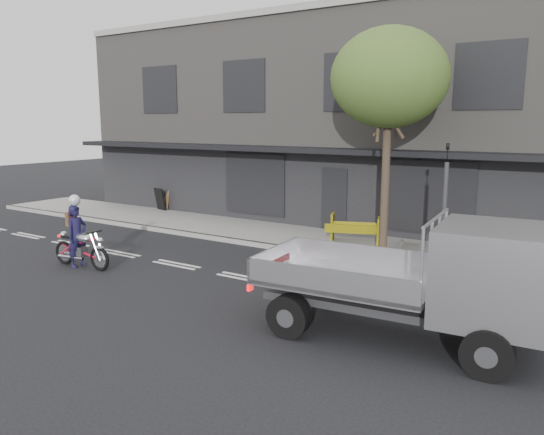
{
  "coord_description": "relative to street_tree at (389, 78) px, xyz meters",
  "views": [
    {
      "loc": [
        7.91,
        -10.88,
        4.07
      ],
      "look_at": [
        0.55,
        0.5,
        1.6
      ],
      "focal_mm": 35.0,
      "sensor_mm": 36.0,
      "label": 1
    }
  ],
  "objects": [
    {
      "name": "motorcycle",
      "position": [
        -6.66,
        -5.83,
        -4.72
      ],
      "size": [
        2.12,
        0.62,
        1.09
      ],
      "rotation": [
        0.0,
        0.0,
        0.06
      ],
      "color": "black",
      "rests_on": "ground"
    },
    {
      "name": "traffic_light_pole",
      "position": [
        2.0,
        -0.85,
        -3.63
      ],
      "size": [
        0.12,
        0.12,
        3.5
      ],
      "color": "#2D2D30",
      "rests_on": "ground"
    },
    {
      "name": "building_main",
      "position": [
        -2.2,
        7.1,
        -1.28
      ],
      "size": [
        26.0,
        10.0,
        8.0
      ],
      "primitive_type": "cube",
      "color": "slate",
      "rests_on": "ground"
    },
    {
      "name": "sidewalk",
      "position": [
        -2.2,
        0.5,
        -5.2
      ],
      "size": [
        32.0,
        3.2,
        0.15
      ],
      "primitive_type": "cube",
      "color": "gray",
      "rests_on": "ground"
    },
    {
      "name": "flatbed_ute",
      "position": [
        3.68,
        -5.7,
        -3.89
      ],
      "size": [
        5.38,
        2.55,
        2.42
      ],
      "rotation": [
        0.0,
        0.0,
        0.08
      ],
      "color": "black",
      "rests_on": "ground"
    },
    {
      "name": "ground",
      "position": [
        -2.2,
        -4.2,
        -5.28
      ],
      "size": [
        80.0,
        80.0,
        0.0
      ],
      "primitive_type": "plane",
      "color": "black",
      "rests_on": "ground"
    },
    {
      "name": "sandwich_board",
      "position": [
        -11.17,
        1.8,
        -4.63
      ],
      "size": [
        0.71,
        0.56,
        0.99
      ],
      "primitive_type": null,
      "rotation": [
        0.0,
        0.0,
        -0.24
      ],
      "color": "black",
      "rests_on": "sidewalk"
    },
    {
      "name": "rider",
      "position": [
        -6.81,
        -5.83,
        -4.4
      ],
      "size": [
        0.46,
        0.66,
        1.76
      ],
      "primitive_type": "imported",
      "rotation": [
        0.0,
        0.0,
        1.63
      ],
      "color": "#171437",
      "rests_on": "ground"
    },
    {
      "name": "construction_barrier",
      "position": [
        -1.15,
        0.23,
        -4.65
      ],
      "size": [
        1.85,
        1.24,
        0.96
      ],
      "primitive_type": null,
      "rotation": [
        0.0,
        0.0,
        0.35
      ],
      "color": "yellow",
      "rests_on": "sidewalk"
    },
    {
      "name": "kerb",
      "position": [
        -2.2,
        -1.1,
        -5.2
      ],
      "size": [
        32.0,
        0.2,
        0.15
      ],
      "primitive_type": "cube",
      "color": "gray",
      "rests_on": "ground"
    },
    {
      "name": "street_tree",
      "position": [
        0.0,
        0.0,
        0.0
      ],
      "size": [
        3.4,
        3.4,
        6.74
      ],
      "color": "#382B21",
      "rests_on": "ground"
    }
  ]
}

